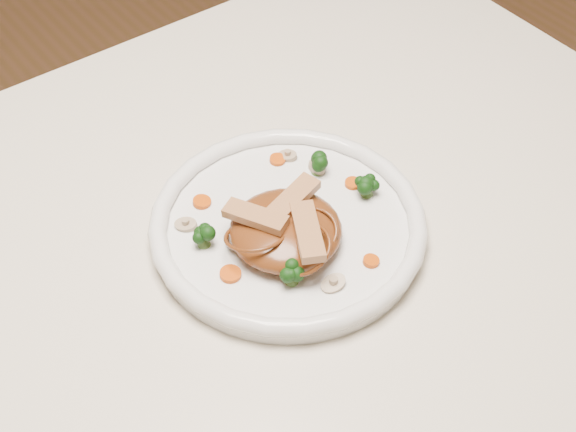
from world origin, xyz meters
TOP-DOWN VIEW (x-y plane):
  - table at (0.00, 0.00)m, footprint 1.20×0.80m
  - plate at (0.09, -0.02)m, footprint 0.37×0.37m
  - noodle_mound at (0.07, -0.04)m, footprint 0.14×0.14m
  - chicken_a at (0.09, -0.02)m, footprint 0.07×0.04m
  - chicken_b at (0.05, -0.02)m, footprint 0.05×0.07m
  - chicken_c at (0.08, -0.07)m, footprint 0.06×0.08m
  - broccoli_0 at (0.16, 0.02)m, footprint 0.03×0.03m
  - broccoli_1 at (0.00, 0.01)m, footprint 0.03×0.03m
  - broccoli_2 at (0.04, -0.09)m, footprint 0.04×0.04m
  - broccoli_3 at (0.18, -0.04)m, footprint 0.03×0.03m
  - carrot_0 at (0.14, 0.07)m, footprint 0.02×0.02m
  - carrot_1 at (-0.00, -0.04)m, footprint 0.03×0.03m
  - carrot_2 at (0.18, -0.01)m, footprint 0.02×0.02m
  - carrot_3 at (0.03, 0.06)m, footprint 0.03×0.03m
  - carrot_4 at (0.12, -0.11)m, footprint 0.02×0.02m
  - mushroom_0 at (0.07, -0.11)m, footprint 0.03×0.03m
  - mushroom_1 at (0.17, 0.03)m, footprint 0.03×0.03m
  - mushroom_2 at (-0.00, 0.04)m, footprint 0.03×0.03m
  - mushroom_3 at (0.15, 0.06)m, footprint 0.03×0.03m

SIDE VIEW (x-z plane):
  - table at x=0.00m, z-range 0.28..1.03m
  - plate at x=0.09m, z-range 0.75..0.77m
  - carrot_0 at x=0.14m, z-range 0.77..0.77m
  - carrot_1 at x=0.00m, z-range 0.77..0.77m
  - carrot_2 at x=0.18m, z-range 0.77..0.77m
  - carrot_3 at x=0.03m, z-range 0.77..0.77m
  - carrot_4 at x=0.12m, z-range 0.77..0.77m
  - mushroom_0 at x=0.07m, z-range 0.77..0.77m
  - mushroom_1 at x=0.17m, z-range 0.77..0.77m
  - mushroom_2 at x=0.00m, z-range 0.77..0.77m
  - mushroom_3 at x=0.15m, z-range 0.77..0.77m
  - broccoli_3 at x=0.18m, z-range 0.77..0.79m
  - broccoli_1 at x=0.00m, z-range 0.77..0.79m
  - broccoli_0 at x=0.16m, z-range 0.77..0.80m
  - noodle_mound at x=0.07m, z-range 0.76..0.80m
  - broccoli_2 at x=0.04m, z-range 0.77..0.80m
  - chicken_b at x=0.05m, z-range 0.80..0.81m
  - chicken_a at x=0.09m, z-range 0.80..0.81m
  - chicken_c at x=0.08m, z-range 0.80..0.81m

